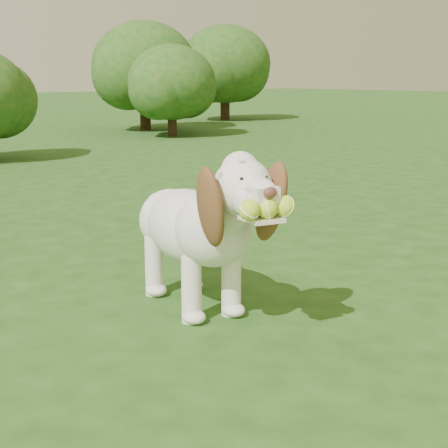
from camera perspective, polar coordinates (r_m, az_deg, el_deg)
ground at (r=3.02m, az=7.38°, el=-8.50°), size 80.00×80.00×0.00m
dog at (r=3.09m, az=-2.06°, el=0.06°), size 0.56×1.18×0.77m
shrub_f at (r=13.88m, az=-6.65°, el=12.92°), size 2.05×2.05×2.12m
shrub_h at (r=16.88m, az=0.08°, el=13.15°), size 2.18×2.18×2.26m
shrub_d at (r=12.30m, az=-4.38°, el=11.65°), size 1.55×1.55×1.61m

